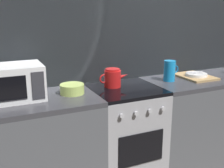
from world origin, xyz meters
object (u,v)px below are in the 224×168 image
object	(u,v)px
stove_unit	(125,134)
dish_pile	(195,76)
microwave	(12,83)
pitcher	(170,71)
mixing_bowl	(72,89)
kettle	(113,78)

from	to	relation	value
stove_unit	dish_pile	xyz separation A→B (m)	(0.82, 0.04, 0.47)
stove_unit	microwave	distance (m)	1.11
dish_pile	pitcher	bearing A→B (deg)	179.52
microwave	pitcher	bearing A→B (deg)	-1.28
stove_unit	microwave	size ratio (longest dim) A/B	1.96
microwave	dish_pile	xyz separation A→B (m)	(1.76, -0.03, -0.12)
mixing_bowl	pitcher	bearing A→B (deg)	0.71
microwave	stove_unit	bearing A→B (deg)	-4.67
stove_unit	dish_pile	world-z (taller)	dish_pile
kettle	pitcher	bearing A→B (deg)	-3.67
microwave	pitcher	distance (m)	1.44
dish_pile	mixing_bowl	bearing A→B (deg)	-179.58
kettle	mixing_bowl	distance (m)	0.40
pitcher	dish_pile	bearing A→B (deg)	-0.48
kettle	dish_pile	world-z (taller)	kettle
kettle	mixing_bowl	bearing A→B (deg)	-172.74
stove_unit	pitcher	world-z (taller)	pitcher
microwave	mixing_bowl	bearing A→B (deg)	-5.53
stove_unit	kettle	distance (m)	0.54
stove_unit	kettle	bearing A→B (deg)	136.29
pitcher	dish_pile	xyz separation A→B (m)	(0.32, -0.00, -0.08)
mixing_bowl	pitcher	xyz separation A→B (m)	(0.98, 0.01, 0.06)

